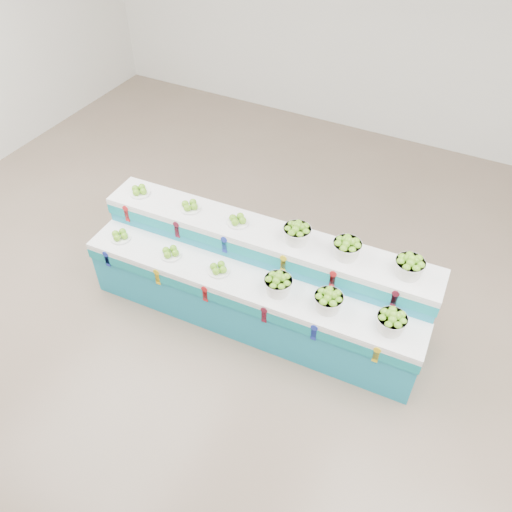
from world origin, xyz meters
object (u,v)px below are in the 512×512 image
at_px(display_stand, 256,281).
at_px(basket_upper_right, 409,266).
at_px(basket_lower_left, 278,284).
at_px(plate_upper_mid, 190,205).

distance_m(display_stand, basket_upper_right, 1.59).
relative_size(display_stand, basket_lower_left, 13.05).
bearing_deg(basket_lower_left, display_stand, 148.83).
distance_m(basket_lower_left, basket_upper_right, 1.24).
xyz_separation_m(plate_upper_mid, basket_upper_right, (2.33, 0.09, 0.06)).
height_order(display_stand, basket_upper_right, basket_upper_right).
bearing_deg(plate_upper_mid, basket_lower_left, -17.95).
height_order(plate_upper_mid, basket_upper_right, basket_upper_right).
xyz_separation_m(display_stand, plate_upper_mid, (-0.89, 0.19, 0.56)).
relative_size(basket_lower_left, plate_upper_mid, 1.22).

